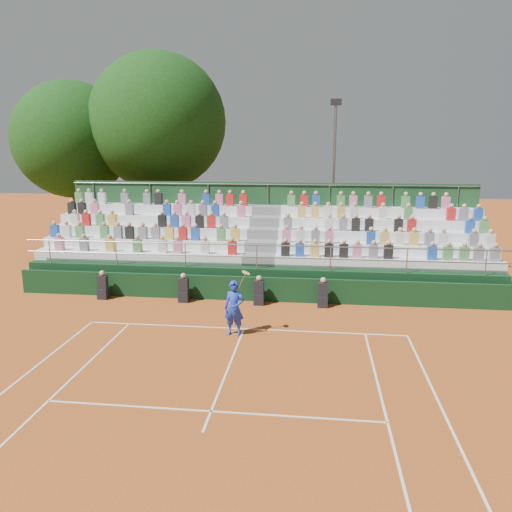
# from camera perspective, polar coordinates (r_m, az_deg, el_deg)

# --- Properties ---
(ground) EXTENTS (90.00, 90.00, 0.00)m
(ground) POSITION_cam_1_polar(r_m,az_deg,el_deg) (17.38, -1.39, -8.33)
(ground) COLOR #AC501C
(ground) RESTS_ON ground
(courtside_wall) EXTENTS (20.00, 0.15, 1.00)m
(courtside_wall) POSITION_cam_1_polar(r_m,az_deg,el_deg) (20.22, -0.10, -3.78)
(courtside_wall) COLOR black
(courtside_wall) RESTS_ON ground
(line_officials) EXTENTS (9.36, 0.40, 1.19)m
(line_officials) POSITION_cam_1_polar(r_m,az_deg,el_deg) (20.04, -4.65, -4.05)
(line_officials) COLOR black
(line_officials) RESTS_ON ground
(grandstand) EXTENTS (20.00, 5.20, 4.40)m
(grandstand) POSITION_cam_1_polar(r_m,az_deg,el_deg) (23.19, 0.87, -0.13)
(grandstand) COLOR black
(grandstand) RESTS_ON ground
(tennis_player) EXTENTS (0.90, 0.53, 2.22)m
(tennis_player) POSITION_cam_1_polar(r_m,az_deg,el_deg) (16.56, -2.50, -5.97)
(tennis_player) COLOR #1935C2
(tennis_player) RESTS_ON ground
(tree_west) EXTENTS (6.85, 6.85, 9.91)m
(tree_west) POSITION_cam_1_polar(r_m,az_deg,el_deg) (32.27, -20.28, 12.32)
(tree_west) COLOR #3C2516
(tree_west) RESTS_ON ground
(tree_east) EXTENTS (7.84, 7.84, 11.41)m
(tree_east) POSITION_cam_1_polar(r_m,az_deg,el_deg) (30.38, -11.11, 14.79)
(tree_east) COLOR #3C2516
(tree_east) RESTS_ON ground
(floodlight_mast) EXTENTS (0.60, 0.25, 8.69)m
(floodlight_mast) POSITION_cam_1_polar(r_m,az_deg,el_deg) (29.17, 8.90, 10.15)
(floodlight_mast) COLOR gray
(floodlight_mast) RESTS_ON ground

